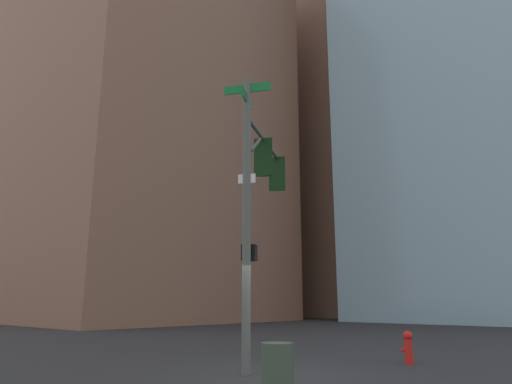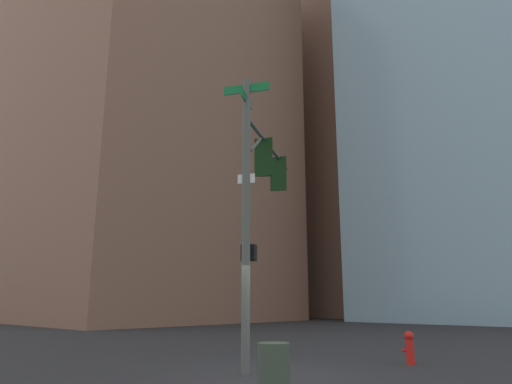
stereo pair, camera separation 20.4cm
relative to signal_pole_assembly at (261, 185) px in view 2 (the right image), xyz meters
The scene contains 7 objects.
ground_plane 5.08m from the signal_pole_assembly, 139.35° to the left, with size 200.00×200.00×0.00m, color #262628.
signal_pole_assembly is the anchor object (origin of this frame).
fire_hydrant 5.95m from the signal_pole_assembly, 132.01° to the right, with size 0.34×0.26×0.87m.
litter_bin 6.21m from the signal_pole_assembly, 134.51° to the left, with size 0.56×0.56×0.95m, color #384738.
building_brick_nearside 36.63m from the signal_pole_assembly, 27.06° to the right, with size 24.81×21.75×37.60m, color #845B47.
building_brick_midblock 48.06m from the signal_pole_assembly, 27.82° to the right, with size 23.47×19.20×31.31m, color #4C3328.
building_brick_farside 51.73m from the signal_pole_assembly, 58.59° to the right, with size 20.73×18.59×50.15m, color #845B47.
Camera 2 is at (-7.46, 8.60, 1.64)m, focal length 32.73 mm.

